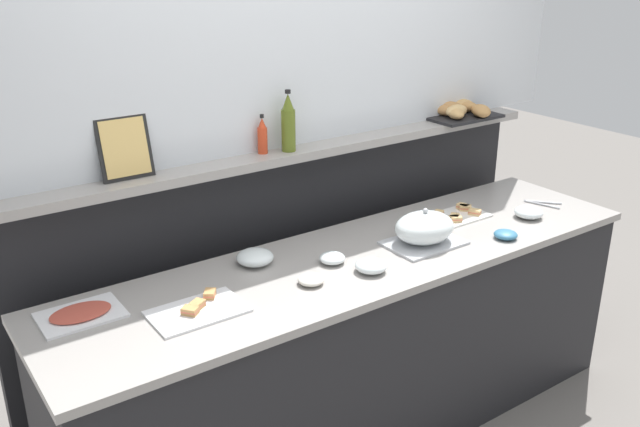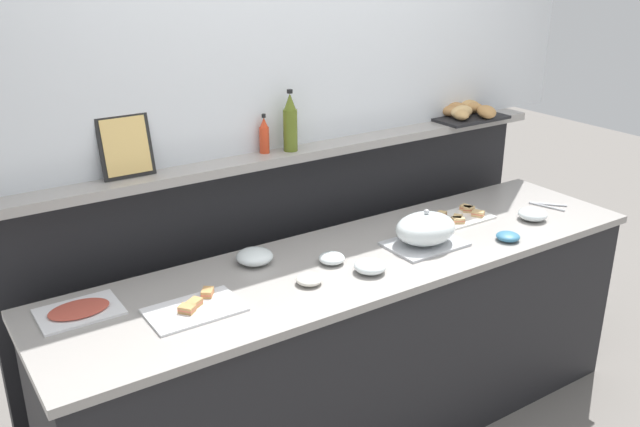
# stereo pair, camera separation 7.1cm
# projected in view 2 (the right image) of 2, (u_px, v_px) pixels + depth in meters

# --- Properties ---
(ground_plane) EXTENTS (12.00, 12.00, 0.00)m
(ground_plane) POSITION_uv_depth(u_px,v_px,m) (291.00, 368.00, 3.73)
(ground_plane) COLOR slate
(buffet_counter) EXTENTS (2.74, 0.69, 0.90)m
(buffet_counter) POSITION_uv_depth(u_px,v_px,m) (359.00, 347.00, 3.09)
(buffet_counter) COLOR black
(buffet_counter) RESTS_ON ground_plane
(back_ledge_unit) EXTENTS (2.78, 0.22, 1.28)m
(back_ledge_unit) POSITION_uv_depth(u_px,v_px,m) (297.00, 262.00, 3.42)
(back_ledge_unit) COLOR black
(back_ledge_unit) RESTS_ON ground_plane
(sandwich_platter_front) EXTENTS (0.28, 0.19, 0.04)m
(sandwich_platter_front) POSITION_uv_depth(u_px,v_px,m) (462.00, 216.00, 3.34)
(sandwich_platter_front) COLOR white
(sandwich_platter_front) RESTS_ON buffet_counter
(sandwich_platter_rear) EXTENTS (0.34, 0.22, 0.04)m
(sandwich_platter_rear) POSITION_uv_depth(u_px,v_px,m) (195.00, 308.00, 2.50)
(sandwich_platter_rear) COLOR white
(sandwich_platter_rear) RESTS_ON buffet_counter
(cold_cuts_platter) EXTENTS (0.29, 0.21, 0.02)m
(cold_cuts_platter) POSITION_uv_depth(u_px,v_px,m) (79.00, 311.00, 2.48)
(cold_cuts_platter) COLOR white
(cold_cuts_platter) RESTS_ON buffet_counter
(serving_cloche) EXTENTS (0.34, 0.24, 0.17)m
(serving_cloche) POSITION_uv_depth(u_px,v_px,m) (425.00, 230.00, 3.01)
(serving_cloche) COLOR #B7BABF
(serving_cloche) RESTS_ON buffet_counter
(glass_bowl_large) EXTENTS (0.13, 0.13, 0.05)m
(glass_bowl_large) POSITION_uv_depth(u_px,v_px,m) (370.00, 267.00, 2.78)
(glass_bowl_large) COLOR silver
(glass_bowl_large) RESTS_ON buffet_counter
(glass_bowl_medium) EXTENTS (0.16, 0.16, 0.06)m
(glass_bowl_medium) POSITION_uv_depth(u_px,v_px,m) (255.00, 257.00, 2.86)
(glass_bowl_medium) COLOR silver
(glass_bowl_medium) RESTS_ON buffet_counter
(glass_bowl_small) EXTENTS (0.14, 0.14, 0.06)m
(glass_bowl_small) POSITION_uv_depth(u_px,v_px,m) (533.00, 215.00, 3.32)
(glass_bowl_small) COLOR silver
(glass_bowl_small) RESTS_ON buffet_counter
(glass_bowl_extra) EXTENTS (0.11, 0.11, 0.04)m
(glass_bowl_extra) POSITION_uv_depth(u_px,v_px,m) (332.00, 259.00, 2.86)
(glass_bowl_extra) COLOR silver
(glass_bowl_extra) RESTS_ON buffet_counter
(condiment_bowl_cream) EXTENTS (0.11, 0.11, 0.04)m
(condiment_bowl_cream) POSITION_uv_depth(u_px,v_px,m) (508.00, 236.00, 3.08)
(condiment_bowl_cream) COLOR teal
(condiment_bowl_cream) RESTS_ON buffet_counter
(condiment_bowl_teal) EXTENTS (0.10, 0.10, 0.04)m
(condiment_bowl_teal) POSITION_uv_depth(u_px,v_px,m) (309.00, 280.00, 2.69)
(condiment_bowl_teal) COLOR silver
(condiment_bowl_teal) RESTS_ON buffet_counter
(serving_tongs) EXTENTS (0.13, 0.18, 0.01)m
(serving_tongs) POSITION_uv_depth(u_px,v_px,m) (547.00, 205.00, 3.49)
(serving_tongs) COLOR #B7BABF
(serving_tongs) RESTS_ON buffet_counter
(olive_oil_bottle) EXTENTS (0.06, 0.06, 0.28)m
(olive_oil_bottle) POSITION_uv_depth(u_px,v_px,m) (290.00, 124.00, 3.05)
(olive_oil_bottle) COLOR #56661E
(olive_oil_bottle) RESTS_ON back_ledge_unit
(hot_sauce_bottle) EXTENTS (0.04, 0.04, 0.18)m
(hot_sauce_bottle) POSITION_uv_depth(u_px,v_px,m) (264.00, 136.00, 3.04)
(hot_sauce_bottle) COLOR red
(hot_sauce_bottle) RESTS_ON back_ledge_unit
(bread_basket) EXTENTS (0.40, 0.32, 0.08)m
(bread_basket) POSITION_uv_depth(u_px,v_px,m) (466.00, 111.00, 3.66)
(bread_basket) COLOR black
(bread_basket) RESTS_ON back_ledge_unit
(framed_picture) EXTENTS (0.21, 0.07, 0.25)m
(framed_picture) POSITION_uv_depth(u_px,v_px,m) (126.00, 146.00, 2.71)
(framed_picture) COLOR black
(framed_picture) RESTS_ON back_ledge_unit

